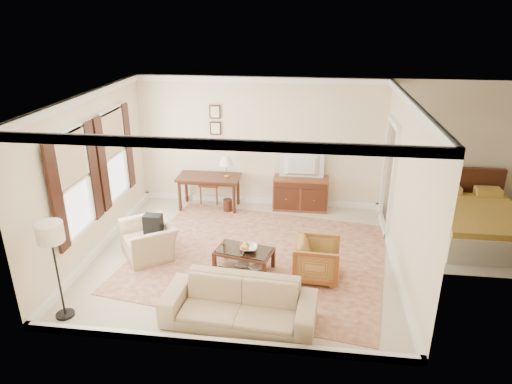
% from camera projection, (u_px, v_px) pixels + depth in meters
% --- Properties ---
extents(room_shell, '(5.51, 5.01, 2.91)m').
position_uv_depth(room_shell, '(242.00, 124.00, 7.50)').
color(room_shell, beige).
rests_on(room_shell, ground).
extents(annex_bedroom, '(3.00, 2.70, 2.90)m').
position_uv_depth(annex_bedroom, '(481.00, 225.00, 8.83)').
color(annex_bedroom, beige).
rests_on(annex_bedroom, ground).
extents(window_front, '(0.12, 1.56, 1.80)m').
position_uv_depth(window_front, '(74.00, 184.00, 7.52)').
color(window_front, '#CCB284').
rests_on(window_front, room_shell).
extents(window_rear, '(0.12, 1.56, 1.80)m').
position_uv_depth(window_rear, '(114.00, 155.00, 8.99)').
color(window_rear, '#CCB284').
rests_on(window_rear, room_shell).
extents(doorway, '(0.10, 1.12, 2.25)m').
position_uv_depth(doorway, '(388.00, 179.00, 9.08)').
color(doorway, white).
rests_on(doorway, room_shell).
extents(rug, '(5.00, 4.47, 0.01)m').
position_uv_depth(rug, '(259.00, 256.00, 8.38)').
color(rug, brown).
rests_on(rug, room_shell).
extents(writing_desk, '(1.38, 0.69, 0.76)m').
position_uv_depth(writing_desk, '(209.00, 181.00, 10.20)').
color(writing_desk, '#3A1B10').
rests_on(writing_desk, room_shell).
extents(desk_chair, '(0.50, 0.50, 1.05)m').
position_uv_depth(desk_chair, '(210.00, 180.00, 10.57)').
color(desk_chair, brown).
rests_on(desk_chair, room_shell).
extents(desk_lamp, '(0.32, 0.32, 0.50)m').
position_uv_depth(desk_lamp, '(226.00, 166.00, 10.02)').
color(desk_lamp, silver).
rests_on(desk_lamp, writing_desk).
extents(framed_prints, '(0.25, 0.04, 0.68)m').
position_uv_depth(framed_prints, '(215.00, 120.00, 10.08)').
color(framed_prints, '#3A1B10').
rests_on(framed_prints, room_shell).
extents(sideboard, '(1.21, 0.47, 0.75)m').
position_uv_depth(sideboard, '(300.00, 194.00, 10.23)').
color(sideboard, brown).
rests_on(sideboard, room_shell).
extents(tv, '(0.93, 0.53, 0.12)m').
position_uv_depth(tv, '(302.00, 158.00, 9.90)').
color(tv, black).
rests_on(tv, sideboard).
extents(coffee_table, '(1.06, 0.75, 0.41)m').
position_uv_depth(coffee_table, '(244.00, 255.00, 7.83)').
color(coffee_table, '#3A1B10').
rests_on(coffee_table, room_shell).
extents(fruit_bowl, '(0.42, 0.42, 0.10)m').
position_uv_depth(fruit_bowl, '(249.00, 247.00, 7.76)').
color(fruit_bowl, silver).
rests_on(fruit_bowl, coffee_table).
extents(book_a, '(0.28, 0.08, 0.38)m').
position_uv_depth(book_a, '(237.00, 261.00, 7.93)').
color(book_a, brown).
rests_on(book_a, coffee_table).
extents(book_b, '(0.20, 0.23, 0.38)m').
position_uv_depth(book_b, '(255.00, 264.00, 7.83)').
color(book_b, brown).
rests_on(book_b, coffee_table).
extents(striped_armchair, '(0.73, 0.77, 0.76)m').
position_uv_depth(striped_armchair, '(317.00, 258.00, 7.59)').
color(striped_armchair, brown).
rests_on(striped_armchair, room_shell).
extents(club_armchair, '(1.09, 1.17, 0.86)m').
position_uv_depth(club_armchair, '(149.00, 234.00, 8.27)').
color(club_armchair, tan).
rests_on(club_armchair, room_shell).
extents(backpack, '(0.36, 0.39, 0.40)m').
position_uv_depth(backpack, '(153.00, 222.00, 8.18)').
color(backpack, black).
rests_on(backpack, club_armchair).
extents(sofa, '(2.22, 0.80, 0.85)m').
position_uv_depth(sofa, '(239.00, 297.00, 6.48)').
color(sofa, tan).
rests_on(sofa, room_shell).
extents(floor_lamp, '(0.38, 0.38, 1.52)m').
position_uv_depth(floor_lamp, '(51.00, 240.00, 6.29)').
color(floor_lamp, black).
rests_on(floor_lamp, room_shell).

